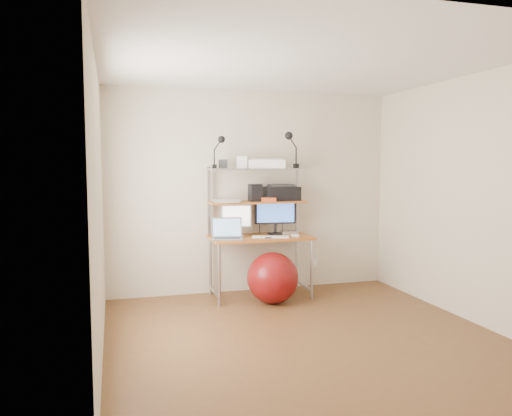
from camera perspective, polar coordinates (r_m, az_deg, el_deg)
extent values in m
plane|color=brown|center=(4.83, 5.53, -14.39)|extent=(3.60, 3.60, 0.00)
plane|color=silver|center=(4.63, 5.81, 16.17)|extent=(3.60, 3.60, 0.00)
plane|color=beige|center=(6.27, -0.44, 1.84)|extent=(3.60, 0.00, 3.60)
plane|color=beige|center=(2.98, 18.62, -2.12)|extent=(3.60, 0.00, 3.60)
plane|color=beige|center=(4.24, -17.55, 0.01)|extent=(0.00, 3.60, 3.60)
plane|color=beige|center=(5.49, 23.40, 0.94)|extent=(0.00, 3.60, 3.60)
cube|color=#C46E26|center=(5.98, 0.50, -3.38)|extent=(1.20, 0.60, 0.03)
cylinder|color=#A4A5A9|center=(5.66, -4.23, -7.69)|extent=(0.04, 0.04, 0.71)
cylinder|color=#A4A5A9|center=(6.16, -5.24, -6.64)|extent=(0.04, 0.04, 0.71)
cylinder|color=#A4A5A9|center=(5.99, 6.39, -7.00)|extent=(0.04, 0.04, 0.71)
cylinder|color=#A4A5A9|center=(6.46, 4.62, -6.09)|extent=(0.04, 0.04, 0.71)
cube|color=#A4A5A9|center=(6.05, -5.39, 0.75)|extent=(0.03, 0.04, 0.84)
cube|color=#A4A5A9|center=(6.36, 4.76, 0.97)|extent=(0.03, 0.04, 0.84)
cube|color=#C46E26|center=(6.05, 0.15, 0.68)|extent=(1.18, 0.34, 0.02)
cube|color=#A4A5A9|center=(6.04, 0.15, 4.47)|extent=(1.18, 0.34, 0.02)
cube|color=white|center=(6.65, 6.71, -6.26)|extent=(0.08, 0.01, 0.12)
cube|color=#B6B5BA|center=(5.96, -2.23, -3.19)|extent=(0.18, 0.14, 0.01)
cylinder|color=#B6B5BA|center=(5.97, -2.28, -2.66)|extent=(0.03, 0.03, 0.09)
cube|color=#B6B5BA|center=(5.95, -2.28, -0.92)|extent=(0.37, 0.07, 0.27)
plane|color=white|center=(5.94, -2.24, -0.94)|extent=(0.33, 0.04, 0.33)
cube|color=black|center=(6.14, 2.27, -2.95)|extent=(0.20, 0.17, 0.01)
cylinder|color=black|center=(6.15, 2.21, -2.33)|extent=(0.03, 0.03, 0.11)
cube|color=black|center=(6.12, 2.22, -0.37)|extent=(0.52, 0.09, 0.31)
plane|color=blue|center=(6.11, 2.27, -0.38)|extent=(0.46, 0.05, 0.46)
cube|color=#B3B3B8|center=(5.72, -3.31, -3.53)|extent=(0.39, 0.30, 0.02)
cube|color=#2F2F31|center=(5.72, -3.31, -3.43)|extent=(0.32, 0.20, 0.00)
cube|color=#B3B3B8|center=(5.83, -3.37, -2.17)|extent=(0.36, 0.13, 0.23)
plane|color=#739ABF|center=(5.83, -3.37, -2.17)|extent=(0.33, 0.14, 0.31)
cube|color=white|center=(5.89, 1.66, -3.30)|extent=(0.45, 0.26, 0.01)
cube|color=white|center=(5.99, 4.50, -3.13)|extent=(0.09, 0.06, 0.02)
cube|color=#B3B3B8|center=(6.18, 3.88, -2.79)|extent=(0.24, 0.24, 0.04)
cube|color=black|center=(5.89, 1.42, -3.31)|extent=(0.11, 0.15, 0.01)
cube|color=black|center=(6.19, 2.89, 1.67)|extent=(0.44, 0.32, 0.17)
cube|color=#2F2F31|center=(6.19, 2.89, 2.60)|extent=(0.30, 0.23, 0.03)
cube|color=black|center=(6.04, -0.09, 1.76)|extent=(0.15, 0.15, 0.21)
cube|color=#C84C20|center=(6.00, 1.44, 0.97)|extent=(0.19, 0.14, 0.05)
cube|color=white|center=(6.07, 1.29, 5.04)|extent=(0.51, 0.41, 0.10)
cube|color=#B6B5BA|center=(6.07, 1.29, 5.58)|extent=(0.42, 0.33, 0.02)
cube|color=white|center=(5.99, -1.64, 5.26)|extent=(0.14, 0.13, 0.14)
cube|color=#2F2F31|center=(5.94, -3.78, 5.05)|extent=(0.12, 0.12, 0.10)
cube|color=black|center=(5.84, -4.78, 4.76)|extent=(0.05, 0.06, 0.05)
cylinder|color=black|center=(5.84, -4.79, 5.81)|extent=(0.01, 0.01, 0.17)
sphere|color=black|center=(5.86, -3.96, 7.83)|extent=(0.08, 0.08, 0.08)
cube|color=black|center=(6.14, 4.60, 4.82)|extent=(0.05, 0.07, 0.05)
cylinder|color=black|center=(6.14, 4.61, 5.99)|extent=(0.02, 0.02, 0.20)
sphere|color=black|center=(6.11, 3.77, 8.26)|extent=(0.10, 0.10, 0.10)
sphere|color=maroon|center=(5.79, 1.92, -7.99)|extent=(0.59, 0.59, 0.59)
cube|color=white|center=(5.97, -3.87, 0.73)|extent=(0.23, 0.29, 0.00)
cube|color=white|center=(5.92, -2.90, 0.74)|extent=(0.27, 0.32, 0.00)
cube|color=white|center=(6.00, -3.32, 0.85)|extent=(0.22, 0.29, 0.00)
cube|color=white|center=(5.95, -2.70, 0.87)|extent=(0.28, 0.33, 0.00)
cube|color=white|center=(5.95, -3.54, 0.91)|extent=(0.32, 0.35, 0.00)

